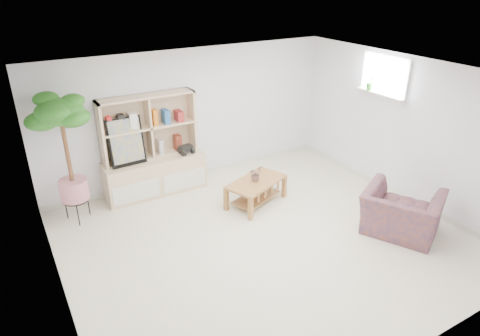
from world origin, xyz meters
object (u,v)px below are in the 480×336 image
floor_tree (69,161)px  coffee_table (256,192)px  storage_unit (152,147)px  armchair (402,210)px

floor_tree → coffee_table: bearing=-19.8°
storage_unit → floor_tree: size_ratio=0.85×
floor_tree → armchair: bearing=-34.7°
coffee_table → armchair: (1.36, -1.84, 0.18)m
coffee_table → floor_tree: bearing=138.8°
storage_unit → coffee_table: storage_unit is taller
armchair → storage_unit: bearing=13.4°
storage_unit → floor_tree: bearing=-169.0°
floor_tree → armchair: size_ratio=1.92×
coffee_table → floor_tree: 2.98m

